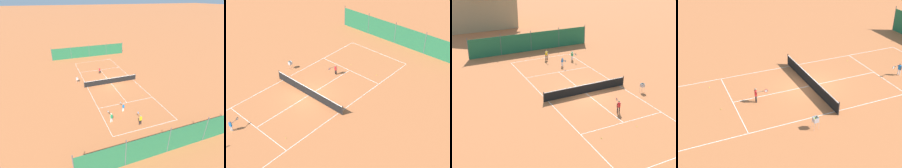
{
  "view_description": "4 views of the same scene",
  "coord_description": "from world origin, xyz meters",
  "views": [
    {
      "loc": [
        8.95,
        24.84,
        13.18
      ],
      "look_at": [
        0.42,
        1.62,
        0.7
      ],
      "focal_mm": 28.0,
      "sensor_mm": 36.0,
      "label": 1
    },
    {
      "loc": [
        -19.08,
        16.76,
        18.96
      ],
      "look_at": [
        -1.81,
        -2.44,
        0.99
      ],
      "focal_mm": 50.0,
      "sensor_mm": 36.0,
      "label": 2
    },
    {
      "loc": [
        -14.36,
        -24.46,
        13.47
      ],
      "look_at": [
        -1.81,
        1.25,
        0.86
      ],
      "focal_mm": 50.0,
      "sensor_mm": 36.0,
      "label": 3
    },
    {
      "loc": [
        19.87,
        -10.25,
        12.43
      ],
      "look_at": [
        0.4,
        -1.91,
        0.8
      ],
      "focal_mm": 50.0,
      "sensor_mm": 36.0,
      "label": 4
    }
  ],
  "objects": [
    {
      "name": "tennis_ball_alley_right",
      "position": [
        -2.94,
        -7.6,
        0.03
      ],
      "size": [
        0.07,
        0.07,
        0.07
      ],
      "primitive_type": "sphere",
      "color": "#CCE033",
      "rests_on": "ground"
    },
    {
      "name": "ball_hopper",
      "position": [
        5.31,
        -2.2,
        0.66
      ],
      "size": [
        0.36,
        0.36,
        0.89
      ],
      "color": "#B7B7BC",
      "rests_on": "ground"
    },
    {
      "name": "tennis_net",
      "position": [
        0.0,
        0.0,
        0.5
      ],
      "size": [
        9.18,
        0.08,
        1.06
      ],
      "color": "#2D2D2D",
      "rests_on": "ground"
    },
    {
      "name": "player_far_service",
      "position": [
        0.63,
        -4.71,
        0.68
      ],
      "size": [
        0.5,
        0.96,
        1.17
      ],
      "color": "black",
      "rests_on": "ground"
    },
    {
      "name": "tennis_ball_near_corner",
      "position": [
        0.61,
        -7.41,
        0.03
      ],
      "size": [
        0.07,
        0.07,
        0.07
      ],
      "primitive_type": "sphere",
      "color": "#CCE033",
      "rests_on": "ground"
    },
    {
      "name": "ground_plane",
      "position": [
        0.0,
        0.0,
        0.0
      ],
      "size": [
        600.0,
        600.0,
        0.0
      ],
      "primitive_type": "plane",
      "color": "#BC6638"
    },
    {
      "name": "tennis_ball_alley_left",
      "position": [
        -2.98,
        5.49,
        0.03
      ],
      "size": [
        0.07,
        0.07,
        0.07
      ],
      "primitive_type": "sphere",
      "color": "#CCE033",
      "rests_on": "ground"
    },
    {
      "name": "player_near_baseline",
      "position": [
        1.28,
        8.0,
        0.65
      ],
      "size": [
        0.36,
        0.98,
        1.11
      ],
      "color": "white",
      "rests_on": "ground"
    },
    {
      "name": "windscreen_fence_near",
      "position": [
        -0.0,
        -15.5,
        1.31
      ],
      "size": [
        17.28,
        0.08,
        2.9
      ],
      "color": "#236B42",
      "rests_on": "ground"
    },
    {
      "name": "court_line_markings",
      "position": [
        0.0,
        0.0,
        0.0
      ],
      "size": [
        8.25,
        23.85,
        0.01
      ],
      "color": "white",
      "rests_on": "ground"
    }
  ]
}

